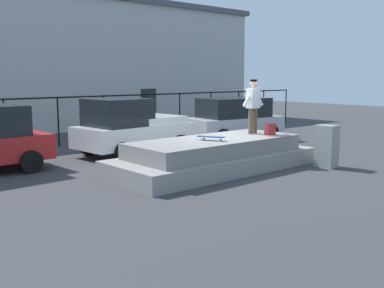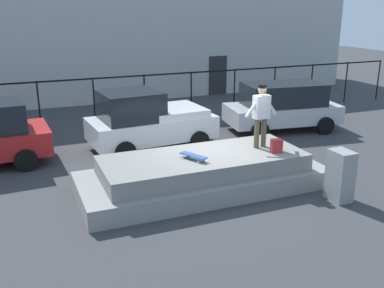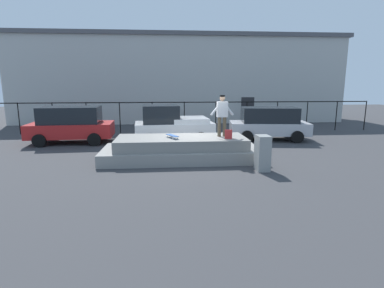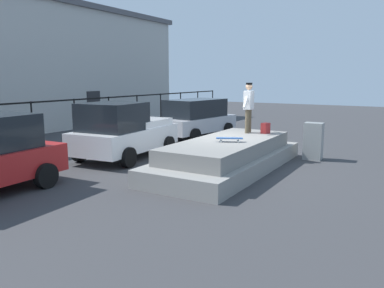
# 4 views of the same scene
# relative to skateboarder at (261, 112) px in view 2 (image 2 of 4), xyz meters

# --- Properties ---
(ground_plane) EXTENTS (60.00, 60.00, 0.00)m
(ground_plane) POSITION_rel_skateboarder_xyz_m (-1.12, 0.40, -1.88)
(ground_plane) COLOR #38383A
(concrete_ledge) EXTENTS (6.32, 2.51, 0.91)m
(concrete_ledge) POSITION_rel_skateboarder_xyz_m (-1.67, -0.05, -1.46)
(concrete_ledge) COLOR gray
(concrete_ledge) RESTS_ON ground_plane
(skateboarder) EXTENTS (0.98, 0.27, 1.67)m
(skateboarder) POSITION_rel_skateboarder_xyz_m (0.00, 0.00, 0.00)
(skateboarder) COLOR brown
(skateboarder) RESTS_ON concrete_ledge
(skateboard) EXTENTS (0.51, 0.78, 0.12)m
(skateboard) POSITION_rel_skateboarder_xyz_m (-2.02, -0.26, -0.86)
(skateboard) COLOR #264C8C
(skateboard) RESTS_ON concrete_ledge
(backpack) EXTENTS (0.32, 0.26, 0.35)m
(backpack) POSITION_rel_skateboarder_xyz_m (0.16, -0.55, -0.79)
(backpack) COLOR red
(backpack) RESTS_ON concrete_ledge
(car_white_pickup_mid) EXTENTS (4.18, 2.40, 1.94)m
(car_white_pickup_mid) POSITION_rel_skateboarder_xyz_m (-1.99, 3.76, -0.93)
(car_white_pickup_mid) COLOR white
(car_white_pickup_mid) RESTS_ON ground_plane
(car_silver_hatchback_far) EXTENTS (4.35, 2.48, 1.77)m
(car_silver_hatchback_far) POSITION_rel_skateboarder_xyz_m (3.32, 3.96, -0.94)
(car_silver_hatchback_far) COLOR #B7B7BC
(car_silver_hatchback_far) RESTS_ON ground_plane
(utility_box) EXTENTS (0.45, 0.61, 1.26)m
(utility_box) POSITION_rel_skateboarder_xyz_m (1.12, -1.92, -1.25)
(utility_box) COLOR gray
(utility_box) RESTS_ON ground_plane
(fence_row) EXTENTS (24.06, 0.06, 1.92)m
(fence_row) POSITION_rel_skateboarder_xyz_m (-1.12, 7.02, -0.56)
(fence_row) COLOR black
(fence_row) RESTS_ON ground_plane
(warehouse_building) EXTENTS (26.08, 6.85, 6.77)m
(warehouse_building) POSITION_rel_skateboarder_xyz_m (-1.12, 14.29, 1.52)
(warehouse_building) COLOR #B2B2AD
(warehouse_building) RESTS_ON ground_plane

